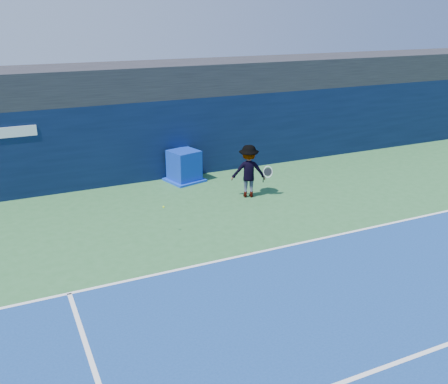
# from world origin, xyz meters

# --- Properties ---
(ground) EXTENTS (80.00, 80.00, 0.00)m
(ground) POSITION_xyz_m (0.00, 0.00, 0.00)
(ground) COLOR #2D6635
(ground) RESTS_ON ground
(baseline) EXTENTS (24.00, 0.10, 0.01)m
(baseline) POSITION_xyz_m (0.00, 3.00, 0.01)
(baseline) COLOR white
(baseline) RESTS_ON ground
(service_line) EXTENTS (24.00, 0.10, 0.01)m
(service_line) POSITION_xyz_m (0.00, -2.00, 0.01)
(service_line) COLOR white
(service_line) RESTS_ON ground
(stadium_band) EXTENTS (36.00, 3.00, 1.20)m
(stadium_band) POSITION_xyz_m (0.00, 11.50, 3.60)
(stadium_band) COLOR black
(stadium_band) RESTS_ON back_wall_assembly
(back_wall_assembly) EXTENTS (36.00, 1.03, 3.00)m
(back_wall_assembly) POSITION_xyz_m (-0.00, 10.50, 1.50)
(back_wall_assembly) COLOR black
(back_wall_assembly) RESTS_ON ground
(equipment_cart) EXTENTS (1.51, 1.51, 1.19)m
(equipment_cart) POSITION_xyz_m (0.26, 9.48, 0.54)
(equipment_cart) COLOR #0B2AA3
(equipment_cart) RESTS_ON ground
(tennis_player) EXTENTS (1.44, 1.08, 1.84)m
(tennis_player) POSITION_xyz_m (1.68, 6.96, 0.92)
(tennis_player) COLOR white
(tennis_player) RESTS_ON ground
(tennis_ball) EXTENTS (0.06, 0.06, 0.06)m
(tennis_ball) POSITION_xyz_m (-1.97, 5.19, 0.84)
(tennis_ball) COLOR #ADDB18
(tennis_ball) RESTS_ON ground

